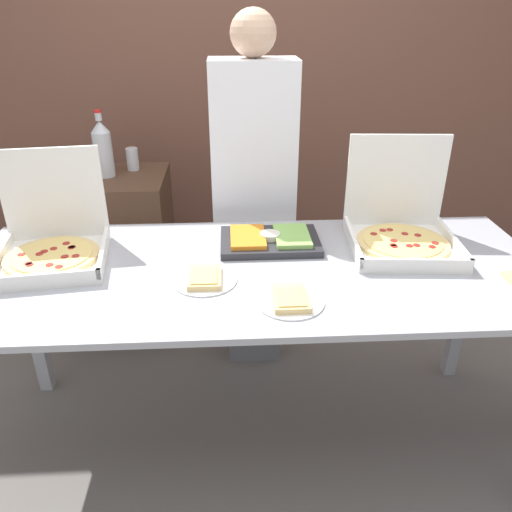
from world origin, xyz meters
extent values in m
plane|color=slate|center=(0.00, 0.00, 0.00)|extent=(16.00, 16.00, 0.00)
cube|color=brown|center=(0.00, 1.70, 1.40)|extent=(10.00, 0.06, 2.80)
cube|color=#A8AAB2|center=(0.00, 0.00, 0.88)|extent=(2.24, 0.90, 0.02)
cube|color=#A8AAB2|center=(-1.07, 0.40, 0.43)|extent=(0.06, 0.06, 0.87)
cube|color=#A8AAB2|center=(1.07, 0.40, 0.43)|extent=(0.06, 0.06, 0.87)
cube|color=white|center=(0.61, 0.13, 0.90)|extent=(0.45, 0.45, 0.02)
cube|color=white|center=(0.59, -0.08, 0.93)|extent=(0.42, 0.05, 0.04)
cube|color=white|center=(0.40, 0.14, 0.93)|extent=(0.05, 0.42, 0.04)
cube|color=white|center=(0.81, 0.11, 0.93)|extent=(0.05, 0.42, 0.04)
cube|color=white|center=(0.62, 0.34, 1.11)|extent=(0.42, 0.05, 0.40)
cylinder|color=#E5C17A|center=(0.61, 0.13, 0.92)|extent=(0.37, 0.37, 0.02)
cylinder|color=#EFCC70|center=(0.61, 0.13, 0.93)|extent=(0.32, 0.32, 0.00)
cylinder|color=maroon|center=(0.73, 0.09, 0.94)|extent=(0.03, 0.03, 0.00)
cylinder|color=maroon|center=(0.68, 0.17, 0.94)|extent=(0.03, 0.03, 0.00)
cylinder|color=maroon|center=(0.63, 0.19, 0.94)|extent=(0.03, 0.03, 0.00)
cylinder|color=maroon|center=(0.58, 0.23, 0.94)|extent=(0.03, 0.03, 0.00)
cylinder|color=maroon|center=(0.55, 0.22, 0.94)|extent=(0.03, 0.03, 0.00)
cylinder|color=maroon|center=(0.50, 0.19, 0.94)|extent=(0.03, 0.03, 0.00)
cylinder|color=maroon|center=(0.57, 0.12, 0.94)|extent=(0.03, 0.03, 0.00)
cylinder|color=maroon|center=(0.55, 0.08, 0.94)|extent=(0.03, 0.03, 0.00)
cylinder|color=maroon|center=(0.55, 0.07, 0.94)|extent=(0.03, 0.03, 0.00)
cylinder|color=maroon|center=(0.62, 0.07, 0.94)|extent=(0.03, 0.03, 0.00)
cylinder|color=maroon|center=(0.65, 0.07, 0.94)|extent=(0.03, 0.03, 0.00)
cylinder|color=maroon|center=(0.70, 0.06, 0.94)|extent=(0.03, 0.03, 0.00)
cube|color=white|center=(-0.78, 0.08, 0.90)|extent=(0.45, 0.45, 0.02)
cube|color=white|center=(-0.76, -0.11, 0.93)|extent=(0.40, 0.07, 0.04)
cube|color=white|center=(-0.59, 0.10, 0.93)|extent=(0.07, 0.40, 0.04)
cube|color=white|center=(-0.81, 0.28, 1.10)|extent=(0.40, 0.07, 0.38)
cylinder|color=#E5C17A|center=(-0.78, 0.08, 0.92)|extent=(0.35, 0.35, 0.02)
cylinder|color=#EFCC70|center=(-0.78, 0.08, 0.93)|extent=(0.30, 0.30, 0.00)
cylinder|color=maroon|center=(-0.69, 0.05, 0.94)|extent=(0.03, 0.03, 0.00)
cylinder|color=maroon|center=(-0.72, 0.13, 0.94)|extent=(0.03, 0.03, 0.00)
cylinder|color=maroon|center=(-0.72, 0.13, 0.94)|extent=(0.03, 0.03, 0.00)
cylinder|color=maroon|center=(-0.75, 0.17, 0.94)|extent=(0.03, 0.03, 0.00)
cylinder|color=maroon|center=(-0.79, 0.12, 0.94)|extent=(0.03, 0.03, 0.00)
cylinder|color=maroon|center=(-0.82, 0.10, 0.94)|extent=(0.03, 0.03, 0.00)
cylinder|color=maroon|center=(-0.83, 0.08, 0.94)|extent=(0.03, 0.03, 0.00)
cylinder|color=maroon|center=(-0.90, 0.08, 0.94)|extent=(0.03, 0.03, 0.00)
cylinder|color=maroon|center=(-0.84, 0.00, 0.94)|extent=(0.03, 0.03, 0.00)
cylinder|color=maroon|center=(-0.84, -0.01, 0.94)|extent=(0.03, 0.03, 0.00)
cylinder|color=maroon|center=(-0.76, -0.01, 0.94)|extent=(0.03, 0.03, 0.00)
cylinder|color=maroon|center=(-0.72, -0.03, 0.94)|extent=(0.03, 0.03, 0.00)
cylinder|color=maroon|center=(-0.73, 0.05, 0.94)|extent=(0.03, 0.03, 0.00)
cylinder|color=white|center=(0.10, -0.25, 0.90)|extent=(0.23, 0.23, 0.01)
cube|color=#E5C17A|center=(0.10, -0.25, 0.91)|extent=(0.12, 0.17, 0.02)
cube|color=#EFCC70|center=(0.10, -0.27, 0.92)|extent=(0.09, 0.12, 0.01)
cylinder|color=white|center=(-0.19, -0.09, 0.90)|extent=(0.23, 0.23, 0.01)
cube|color=#E5C17A|center=(-0.19, -0.09, 0.91)|extent=(0.12, 0.17, 0.02)
cube|color=#EFCC70|center=(-0.19, -0.11, 0.92)|extent=(0.09, 0.12, 0.01)
cube|color=#28282D|center=(0.07, 0.20, 0.91)|extent=(0.41, 0.28, 0.03)
cube|color=orange|center=(-0.02, 0.20, 0.93)|extent=(0.14, 0.22, 0.02)
cube|color=#8CC65B|center=(0.16, 0.20, 0.93)|extent=(0.14, 0.22, 0.02)
cylinder|color=white|center=(0.07, 0.20, 0.93)|extent=(0.08, 0.08, 0.02)
cube|color=#4C3323|center=(-0.74, 0.96, 0.48)|extent=(0.60, 0.52, 0.96)
cylinder|color=#B7BCC1|center=(-0.76, 0.96, 1.08)|extent=(0.10, 0.10, 0.24)
cone|color=#B7BCC1|center=(-0.76, 0.96, 1.23)|extent=(0.10, 0.10, 0.06)
cylinder|color=#B7BCC1|center=(-0.76, 0.96, 1.28)|extent=(0.03, 0.03, 0.04)
cylinder|color=red|center=(-0.76, 0.96, 1.30)|extent=(0.04, 0.04, 0.01)
cylinder|color=silver|center=(-0.63, 1.07, 1.02)|extent=(0.07, 0.07, 0.12)
cylinder|color=silver|center=(-0.63, 1.07, 1.08)|extent=(0.06, 0.06, 0.00)
cube|color=slate|center=(0.02, 0.65, 0.43)|extent=(0.28, 0.20, 0.86)
cube|color=white|center=(0.02, 0.65, 1.22)|extent=(0.40, 0.22, 0.73)
sphere|color=#D8AD8C|center=(0.02, 0.65, 1.68)|extent=(0.20, 0.20, 0.20)
camera|label=1|loc=(-0.09, -1.68, 1.79)|focal=35.00mm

